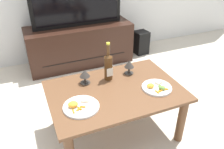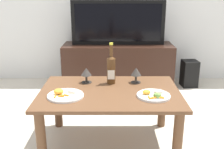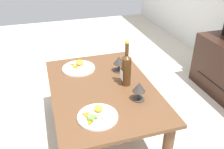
# 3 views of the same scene
# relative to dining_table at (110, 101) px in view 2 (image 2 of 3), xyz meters

# --- Properties ---
(ground_plane) EXTENTS (6.40, 6.40, 0.00)m
(ground_plane) POSITION_rel_dining_table_xyz_m (0.00, 0.00, -0.38)
(ground_plane) COLOR beige
(dining_table) EXTENTS (1.07, 0.73, 0.46)m
(dining_table) POSITION_rel_dining_table_xyz_m (0.00, 0.00, 0.00)
(dining_table) COLOR brown
(dining_table) RESTS_ON ground_plane
(tv_stand) EXTENTS (1.38, 0.47, 0.54)m
(tv_stand) POSITION_rel_dining_table_xyz_m (0.09, 1.40, -0.11)
(tv_stand) COLOR black
(tv_stand) RESTS_ON ground_plane
(tv_screen) EXTENTS (1.15, 0.05, 0.54)m
(tv_screen) POSITION_rel_dining_table_xyz_m (0.09, 1.40, 0.43)
(tv_screen) COLOR black
(tv_screen) RESTS_ON tv_stand
(floor_speaker) EXTENTS (0.21, 0.21, 0.34)m
(floor_speaker) POSITION_rel_dining_table_xyz_m (1.01, 1.37, -0.21)
(floor_speaker) COLOR black
(floor_speaker) RESTS_ON ground_plane
(wine_bottle) EXTENTS (0.07, 0.07, 0.34)m
(wine_bottle) POSITION_rel_dining_table_xyz_m (0.01, 0.18, 0.21)
(wine_bottle) COLOR #4C2D14
(wine_bottle) RESTS_ON dining_table
(goblet_left) EXTENTS (0.09, 0.09, 0.13)m
(goblet_left) POSITION_rel_dining_table_xyz_m (-0.19, 0.19, 0.17)
(goblet_left) COLOR #38332D
(goblet_left) RESTS_ON dining_table
(goblet_right) EXTENTS (0.09, 0.09, 0.13)m
(goblet_right) POSITION_rel_dining_table_xyz_m (0.22, 0.19, 0.17)
(goblet_right) COLOR #38332D
(goblet_right) RESTS_ON dining_table
(dinner_plate_left) EXTENTS (0.27, 0.27, 0.05)m
(dinner_plate_left) POSITION_rel_dining_table_xyz_m (-0.33, -0.11, 0.09)
(dinner_plate_left) COLOR white
(dinner_plate_left) RESTS_ON dining_table
(dinner_plate_right) EXTENTS (0.25, 0.25, 0.05)m
(dinner_plate_right) POSITION_rel_dining_table_xyz_m (0.32, -0.12, 0.09)
(dinner_plate_right) COLOR white
(dinner_plate_right) RESTS_ON dining_table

